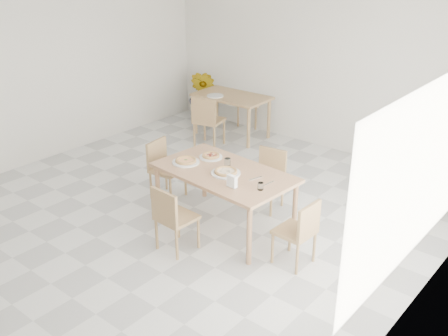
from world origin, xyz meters
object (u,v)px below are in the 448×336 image
Objects in this scene: pizza_margherita at (186,160)px; potted_plant at (203,96)px; chair_north at (269,174)px; plate_mushroom at (226,173)px; napkin_holder at (232,182)px; tumbler_b at (260,186)px; chair_back_s at (207,118)px; chair_back_n at (254,98)px; main_table at (224,177)px; plate_empty at (215,96)px; second_table at (232,101)px; plate_margherita at (186,162)px; tumbler_a at (227,162)px; chair_south at (172,215)px; pizza_mushroom at (226,171)px; pizza_pepperoni at (211,155)px; chair_east at (300,229)px; chair_west at (163,165)px; plate_pepperoni at (211,157)px.

pizza_margherita is 3.78m from potted_plant.
chair_north is at bearing 55.25° from pizza_margherita.
pizza_margherita reaches higher than plate_mushroom.
potted_plant reaches higher than napkin_holder.
tumbler_b is (0.56, -0.08, 0.03)m from plate_mushroom.
chair_back_s is at bearing 136.16° from plate_mushroom.
potted_plant reaches higher than chair_back_n.
napkin_holder is (0.35, -0.29, 0.14)m from main_table.
plate_empty is (-2.15, 2.35, 0.08)m from main_table.
tumbler_b is at bearing -47.91° from second_table.
plate_margherita is at bearing -51.26° from potted_plant.
chair_north is at bearing 75.56° from tumbler_a.
plate_mushroom is at bearing -98.92° from chair_south.
tumbler_a reaches higher than pizza_mushroom.
potted_plant is (-2.95, 2.88, -0.25)m from plate_mushroom.
chair_north is at bearing 49.68° from pizza_pepperoni.
pizza_pepperoni is (-1.55, 0.33, 0.34)m from chair_east.
pizza_pepperoni reaches higher than plate_margherita.
pizza_margherita is at bearing 111.36° from chair_back_s.
plate_empty is (-0.98, 2.23, 0.30)m from chair_west.
plate_pepperoni is 0.99× the size of pizza_pepperoni.
main_table is 4.04m from potted_plant.
second_table is at bearing -128.30° from chair_east.
plate_empty is at bearing 138.33° from tumbler_b.
napkin_holder is at bearing -43.95° from potted_plant.
chair_north is 9.31× the size of tumbler_b.
plate_margherita is at bearing -112.36° from plate_pepperoni.
plate_mushroom is at bearing 122.09° from chair_back_s.
main_table is 0.83m from chair_north.
pizza_pepperoni is 2.98× the size of tumbler_a.
plate_margherita is (0.66, -0.23, 0.30)m from chair_west.
pizza_mushroom is 4.01m from chair_back_n.
plate_margherita is 1.16× the size of pizza_margherita.
plate_mushroom is 0.59m from pizza_margherita.
chair_west is 2.55× the size of pizza_mushroom.
chair_north is (0.10, 0.79, -0.22)m from main_table.
chair_north reaches higher than chair_east.
chair_west is at bearing 99.16° from chair_back_s.
main_table is 0.13m from pizza_mushroom.
tumbler_a is at bearing -112.60° from chair_north.
chair_east is 0.76× the size of potted_plant.
plate_margherita and plate_pepperoni have the same top height.
pizza_mushroom is 0.23m from tumbler_a.
tumbler_b is at bearing -8.29° from plate_mushroom.
napkin_holder is at bearing -11.52° from pizza_margherita.
chair_west reaches higher than chair_north.
plate_empty is (-2.22, 2.40, -0.02)m from pizza_mushroom.
chair_back_n reaches higher than chair_south.
plate_empty is (-1.76, 2.14, -0.02)m from pizza_pepperoni.
pizza_pepperoni is 3.48× the size of tumbler_b.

